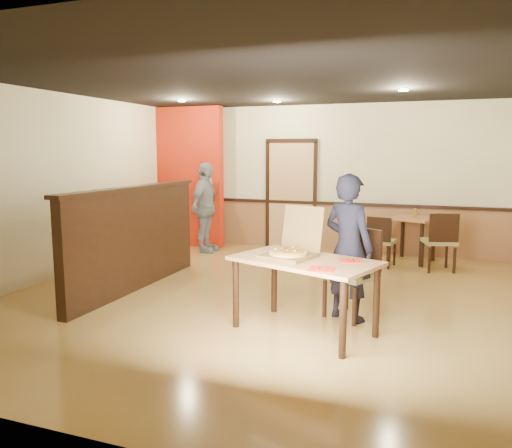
{
  "coord_description": "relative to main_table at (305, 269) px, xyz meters",
  "views": [
    {
      "loc": [
        1.93,
        -6.04,
        1.93
      ],
      "look_at": [
        -0.28,
        0.0,
        0.98
      ],
      "focal_mm": 35.0,
      "sensor_mm": 36.0,
      "label": 1
    }
  ],
  "objects": [
    {
      "name": "spot_c",
      "position": [
        0.75,
        2.54,
        2.09
      ],
      "size": [
        0.14,
        0.14,
        0.02
      ],
      "primitive_type": "cylinder",
      "color": "beige",
      "rests_on": "ceiling"
    },
    {
      "name": "side_table",
      "position": [
        0.89,
        4.01,
        -0.08
      ],
      "size": [
        0.93,
        0.93,
        0.78
      ],
      "rotation": [
        0.0,
        0.0,
        -0.33
      ],
      "color": "tan",
      "rests_on": "floor"
    },
    {
      "name": "pizza_box",
      "position": [
        -0.17,
        0.06,
        0.18
      ],
      "size": [
        0.64,
        0.7,
        0.52
      ],
      "rotation": [
        0.0,
        0.0,
        -0.28
      ],
      "color": "brown",
      "rests_on": "main_table"
    },
    {
      "name": "booth_partition",
      "position": [
        -2.65,
        0.84,
        0.05
      ],
      "size": [
        0.2,
        3.1,
        1.44
      ],
      "color": "black",
      "rests_on": "floor"
    },
    {
      "name": "wall_left",
      "position": [
        -4.15,
        1.04,
        0.71
      ],
      "size": [
        0.0,
        7.0,
        7.0
      ],
      "primitive_type": "plane",
      "rotation": [
        1.57,
        0.0,
        1.57
      ],
      "color": "#FEF9C7",
      "rests_on": "floor"
    },
    {
      "name": "passerby",
      "position": [
        -2.87,
        3.53,
        0.17
      ],
      "size": [
        0.42,
        1.01,
        1.72
      ],
      "primitive_type": "imported",
      "rotation": [
        0.0,
        0.0,
        1.57
      ],
      "color": "gray",
      "rests_on": "floor"
    },
    {
      "name": "side_chair_left",
      "position": [
        0.43,
        3.39,
        -0.22
      ],
      "size": [
        0.49,
        0.49,
        0.85
      ],
      "rotation": [
        0.0,
        0.0,
        2.96
      ],
      "color": "olive",
      "rests_on": "floor"
    },
    {
      "name": "wall_back",
      "position": [
        -0.65,
        4.54,
        0.71
      ],
      "size": [
        7.0,
        0.0,
        7.0
      ],
      "primitive_type": "plane",
      "rotation": [
        1.57,
        0.0,
        0.0
      ],
      "color": "#FEF9C7",
      "rests_on": "floor"
    },
    {
      "name": "floor",
      "position": [
        -0.65,
        1.04,
        -0.69
      ],
      "size": [
        7.0,
        7.0,
        0.0
      ],
      "primitive_type": "plane",
      "color": "#B08944",
      "rests_on": "ground"
    },
    {
      "name": "diner_chair",
      "position": [
        0.42,
        0.72,
        -0.13
      ],
      "size": [
        0.68,
        0.68,
        1.03
      ],
      "rotation": [
        0.0,
        0.0,
        -0.47
      ],
      "color": "olive",
      "rests_on": "floor"
    },
    {
      "name": "side_chair_right",
      "position": [
        1.36,
        3.39,
        -0.16
      ],
      "size": [
        0.59,
        0.59,
        0.96
      ],
      "rotation": [
        0.0,
        0.0,
        3.44
      ],
      "color": "olive",
      "rests_on": "floor"
    },
    {
      "name": "wainscot_back",
      "position": [
        -0.65,
        4.51,
        -0.24
      ],
      "size": [
        7.0,
        0.04,
        0.9
      ],
      "primitive_type": "cube",
      "color": "#92613A",
      "rests_on": "floor"
    },
    {
      "name": "condiment",
      "position": [
        0.93,
        3.86,
        0.18
      ],
      "size": [
        0.07,
        0.07,
        0.16
      ],
      "primitive_type": "cylinder",
      "color": "#8A6119",
      "rests_on": "side_table"
    },
    {
      "name": "napkin_near",
      "position": [
        0.27,
        -0.39,
        0.11
      ],
      "size": [
        0.26,
        0.26,
        0.01
      ],
      "rotation": [
        0.0,
        0.0,
        0.07
      ],
      "color": "red",
      "rests_on": "main_table"
    },
    {
      "name": "diner",
      "position": [
        0.36,
        0.57,
        0.15
      ],
      "size": [
        0.73,
        0.62,
        1.68
      ],
      "primitive_type": "imported",
      "rotation": [
        0.0,
        0.0,
        2.71
      ],
      "color": "black",
      "rests_on": "floor"
    },
    {
      "name": "chair_rail_back",
      "position": [
        -0.65,
        4.49,
        0.23
      ],
      "size": [
        7.0,
        0.06,
        0.06
      ],
      "primitive_type": "cube",
      "color": "black",
      "rests_on": "wall_back"
    },
    {
      "name": "red_accent_panel",
      "position": [
        -3.55,
        4.04,
        0.71
      ],
      "size": [
        1.6,
        0.2,
        2.78
      ],
      "primitive_type": "cube",
      "color": "#B6220D",
      "rests_on": "floor"
    },
    {
      "name": "ceiling",
      "position": [
        -0.65,
        1.04,
        2.11
      ],
      "size": [
        7.0,
        7.0,
        0.0
      ],
      "primitive_type": "plane",
      "rotation": [
        3.14,
        0.0,
        0.0
      ],
      "color": "black",
      "rests_on": "wall_back"
    },
    {
      "name": "spot_b",
      "position": [
        -1.45,
        3.54,
        2.09
      ],
      "size": [
        0.14,
        0.14,
        0.02
      ],
      "primitive_type": "cylinder",
      "color": "beige",
      "rests_on": "ceiling"
    },
    {
      "name": "pizza",
      "position": [
        -0.19,
        0.01,
        0.16
      ],
      "size": [
        0.45,
        0.45,
        0.03
      ],
      "primitive_type": "cylinder",
      "rotation": [
        0.0,
        0.0,
        -0.12
      ],
      "color": "#EAA955",
      "rests_on": "pizza_box"
    },
    {
      "name": "napkin_far",
      "position": [
        0.47,
        0.07,
        0.11
      ],
      "size": [
        0.27,
        0.27,
        0.01
      ],
      "rotation": [
        0.0,
        0.0,
        0.34
      ],
      "color": "red",
      "rests_on": "main_table"
    },
    {
      "name": "spot_a",
      "position": [
        -2.95,
        2.84,
        2.09
      ],
      "size": [
        0.14,
        0.14,
        0.02
      ],
      "primitive_type": "cylinder",
      "color": "beige",
      "rests_on": "ceiling"
    },
    {
      "name": "main_table",
      "position": [
        0.0,
        0.0,
        0.0
      ],
      "size": [
        1.69,
        1.3,
        0.8
      ],
      "rotation": [
        0.0,
        0.0,
        -0.34
      ],
      "color": "tan",
      "rests_on": "floor"
    },
    {
      "name": "back_door",
      "position": [
        -1.45,
        4.5,
        0.36
      ],
      "size": [
        0.9,
        0.06,
        2.1
      ],
      "primitive_type": "cube",
      "color": "tan",
      "rests_on": "wall_back"
    }
  ]
}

